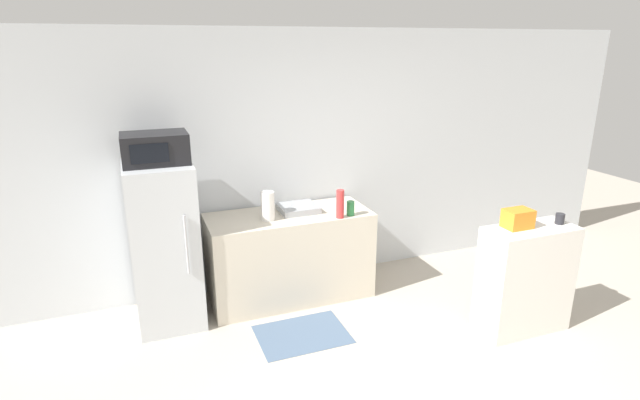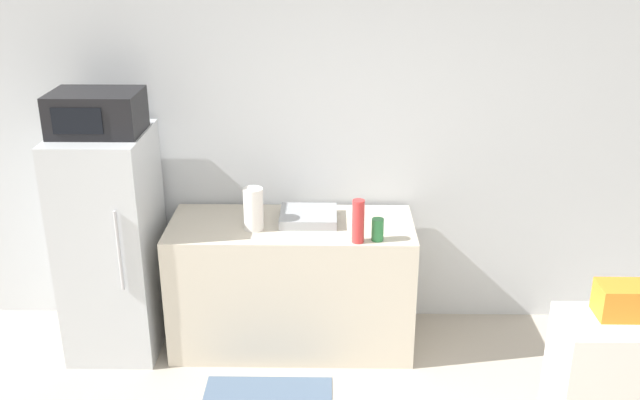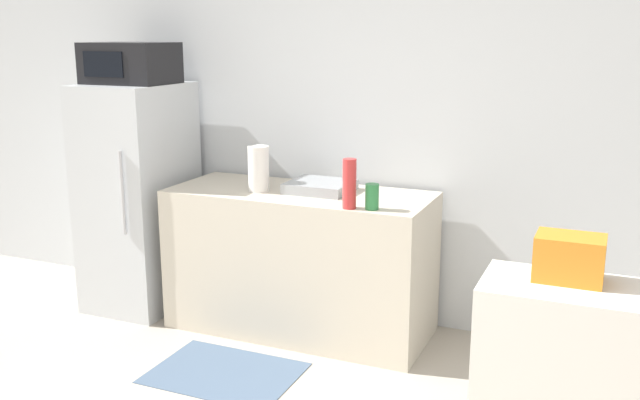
{
  "view_description": "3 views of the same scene",
  "coord_description": "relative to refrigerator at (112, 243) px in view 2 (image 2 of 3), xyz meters",
  "views": [
    {
      "loc": [
        -1.61,
        -2.05,
        2.46
      ],
      "look_at": [
        -0.23,
        1.55,
        1.24
      ],
      "focal_mm": 28.0,
      "sensor_mm": 36.0,
      "label": 1
    },
    {
      "loc": [
        -0.01,
        -1.91,
        2.7
      ],
      "look_at": [
        -0.07,
        1.85,
        1.22
      ],
      "focal_mm": 40.0,
      "sensor_mm": 36.0,
      "label": 2
    },
    {
      "loc": [
        1.49,
        -1.47,
        1.81
      ],
      "look_at": [
        0.15,
        1.65,
        1.0
      ],
      "focal_mm": 40.0,
      "sensor_mm": 36.0,
      "label": 3
    }
  ],
  "objects": [
    {
      "name": "refrigerator",
      "position": [
        0.0,
        0.0,
        0.0
      ],
      "size": [
        0.56,
        0.7,
        1.48
      ],
      "color": "silver",
      "rests_on": "ground_plane"
    },
    {
      "name": "paper_towel_roll",
      "position": [
        0.94,
        -0.06,
        0.27
      ],
      "size": [
        0.13,
        0.13,
        0.27
      ],
      "primitive_type": "cylinder",
      "color": "white",
      "rests_on": "counter"
    },
    {
      "name": "basket",
      "position": [
        2.79,
        -1.24,
        0.3
      ],
      "size": [
        0.23,
        0.17,
        0.16
      ],
      "primitive_type": "cube",
      "color": "orange",
      "rests_on": "shelf_cabinet"
    },
    {
      "name": "microwave",
      "position": [
        -0.0,
        -0.0,
        0.87
      ],
      "size": [
        0.54,
        0.4,
        0.26
      ],
      "color": "black",
      "rests_on": "refrigerator"
    },
    {
      "name": "wall_back",
      "position": [
        1.43,
        0.42,
        0.56
      ],
      "size": [
        8.0,
        0.06,
        2.6
      ],
      "primitive_type": "cube",
      "color": "silver",
      "rests_on": "ground_plane"
    },
    {
      "name": "sink_basin",
      "position": [
        1.28,
        0.08,
        0.16
      ],
      "size": [
        0.37,
        0.34,
        0.06
      ],
      "primitive_type": "cube",
      "color": "#9EA3A8",
      "rests_on": "counter"
    },
    {
      "name": "bottle_tall",
      "position": [
        1.59,
        -0.24,
        0.27
      ],
      "size": [
        0.07,
        0.07,
        0.27
      ],
      "primitive_type": "cylinder",
      "color": "red",
      "rests_on": "counter"
    },
    {
      "name": "counter",
      "position": [
        1.17,
        0.03,
        -0.3
      ],
      "size": [
        1.58,
        0.66,
        0.87
      ],
      "primitive_type": "cube",
      "color": "beige",
      "rests_on": "ground_plane"
    },
    {
      "name": "bottle_short",
      "position": [
        1.71,
        -0.22,
        0.2
      ],
      "size": [
        0.07,
        0.07,
        0.14
      ],
      "primitive_type": "cylinder",
      "color": "#2D7F42",
      "rests_on": "counter"
    }
  ]
}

